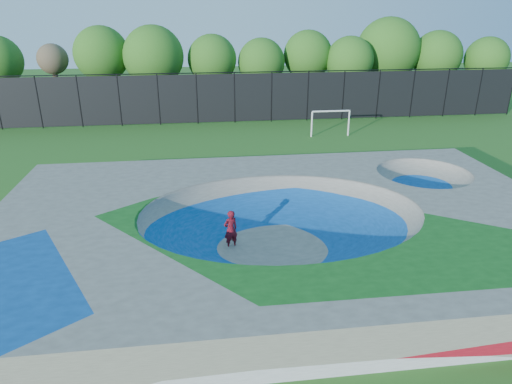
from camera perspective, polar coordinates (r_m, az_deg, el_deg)
ground at (r=18.12m, az=3.06°, el=-6.68°), size 120.00×120.00×0.00m
skate_deck at (r=17.78m, az=3.11°, el=-4.55°), size 22.00×14.00×1.50m
skater at (r=17.58m, az=-3.18°, el=-4.71°), size 0.68×0.58×1.59m
skateboard at (r=17.94m, az=-3.13°, el=-6.91°), size 0.79×0.57×0.05m
soccer_goal at (r=33.69m, az=9.32°, el=9.07°), size 2.88×0.12×1.90m
fence at (r=37.33m, az=-2.70°, el=11.81°), size 48.09×0.09×4.04m
treeline at (r=42.05m, az=-2.19°, el=16.61°), size 52.31×7.25×8.02m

